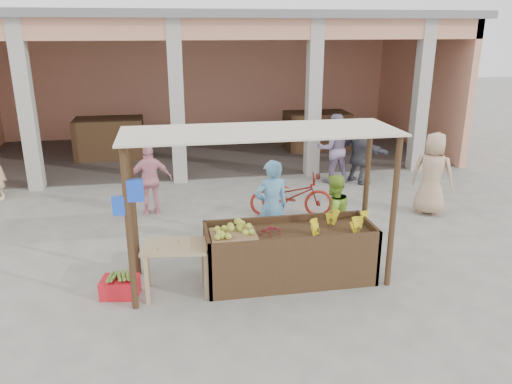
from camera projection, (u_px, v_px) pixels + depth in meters
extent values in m
plane|color=slate|center=(258.00, 281.00, 7.82)|extent=(60.00, 60.00, 0.00)
cube|color=tan|center=(200.00, 80.00, 17.84)|extent=(14.00, 0.20, 4.00)
cube|color=tan|center=(418.00, 85.00, 16.29)|extent=(0.20, 6.00, 4.00)
cube|color=tan|center=(215.00, 29.00, 11.92)|extent=(14.00, 0.30, 0.50)
cube|color=slate|center=(205.00, 16.00, 14.47)|extent=(14.40, 6.40, 0.20)
cube|color=#BAB6AB|center=(26.00, 107.00, 11.71)|extent=(0.35, 0.35, 4.00)
cube|color=#BAB6AB|center=(177.00, 104.00, 12.30)|extent=(0.35, 0.35, 4.00)
cube|color=#BAB6AB|center=(313.00, 100.00, 12.89)|extent=(0.35, 0.35, 4.00)
cube|color=#BAB6AB|center=(421.00, 97.00, 13.39)|extent=(0.35, 0.35, 4.00)
cube|color=#452F1B|center=(110.00, 138.00, 15.07)|extent=(2.00, 1.20, 1.20)
cube|color=#452F1B|center=(317.00, 131.00, 16.16)|extent=(2.00, 1.20, 1.20)
cube|color=#452F1B|center=(289.00, 256.00, 7.78)|extent=(2.60, 0.95, 0.80)
cylinder|color=#452F1B|center=(129.00, 231.00, 6.72)|extent=(0.09, 0.09, 2.35)
cylinder|color=#452F1B|center=(393.00, 214.00, 7.36)|extent=(0.09, 0.09, 2.35)
cylinder|color=#452F1B|center=(133.00, 205.00, 7.70)|extent=(0.09, 0.09, 2.35)
cylinder|color=#452F1B|center=(366.00, 192.00, 8.34)|extent=(0.09, 0.09, 2.35)
cube|color=beige|center=(260.00, 131.00, 7.16)|extent=(4.00, 1.35, 0.03)
cube|color=blue|center=(135.00, 190.00, 6.56)|extent=(0.22, 0.08, 0.30)
cube|color=blue|center=(119.00, 206.00, 6.58)|extent=(0.18, 0.07, 0.26)
cube|color=#926F4B|center=(233.00, 236.00, 7.45)|extent=(0.68, 0.59, 0.06)
ellipsoid|color=yellow|center=(233.00, 230.00, 7.42)|extent=(0.58, 0.51, 0.13)
ellipsoid|color=maroon|center=(271.00, 230.00, 7.56)|extent=(0.39, 0.32, 0.12)
cube|color=tan|center=(175.00, 246.00, 7.28)|extent=(1.02, 0.75, 0.04)
cube|color=tan|center=(147.00, 281.00, 7.08)|extent=(0.06, 0.06, 0.73)
cube|color=tan|center=(206.00, 276.00, 7.23)|extent=(0.06, 0.06, 0.73)
cube|color=tan|center=(148.00, 264.00, 7.58)|extent=(0.06, 0.06, 0.73)
cube|color=tan|center=(203.00, 260.00, 7.72)|extent=(0.06, 0.06, 0.73)
cube|color=red|center=(120.00, 287.00, 7.37)|extent=(0.59, 0.47, 0.28)
ellipsoid|color=maroon|center=(318.00, 168.00, 12.97)|extent=(0.47, 0.47, 0.64)
ellipsoid|color=maroon|center=(331.00, 166.00, 13.09)|extent=(0.47, 0.47, 0.64)
imported|color=#66ACE1|center=(271.00, 204.00, 8.56)|extent=(0.75, 0.60, 1.80)
imported|color=#97CC3B|center=(333.00, 213.00, 8.53)|extent=(0.83, 0.64, 1.52)
imported|color=maroon|center=(291.00, 195.00, 10.39)|extent=(0.98, 1.89, 0.94)
imported|color=pink|center=(150.00, 177.00, 10.41)|extent=(1.00, 0.59, 1.62)
imported|color=tan|center=(433.00, 169.00, 10.40)|extent=(1.11, 1.06, 1.94)
imported|color=#464651|center=(360.00, 148.00, 12.56)|extent=(1.20, 1.77, 1.78)
imported|color=gray|center=(334.00, 145.00, 12.57)|extent=(0.94, 0.54, 1.92)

